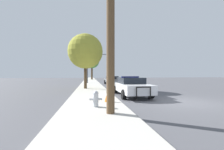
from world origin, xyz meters
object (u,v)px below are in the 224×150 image
(traffic_cone, at_px, (108,95))
(traffic_light, at_px, (97,62))
(fire_hydrant, at_px, (96,98))
(utility_pole, at_px, (111,6))
(tree_sidewalk_near, at_px, (85,51))
(car_background_midblock, at_px, (112,80))
(tree_sidewalk_far, at_px, (92,61))
(police_car, at_px, (131,86))

(traffic_cone, bearing_deg, traffic_light, 89.17)
(fire_hydrant, distance_m, utility_pole, 3.95)
(traffic_light, height_order, tree_sidewalk_near, tree_sidewalk_near)
(fire_hydrant, bearing_deg, traffic_light, 87.03)
(traffic_light, bearing_deg, tree_sidewalk_near, -99.70)
(car_background_midblock, height_order, tree_sidewalk_far, tree_sidewalk_far)
(police_car, height_order, fire_hydrant, police_car)
(police_car, xyz_separation_m, tree_sidewalk_far, (-2.39, 29.81, 4.37))
(utility_pole, relative_size, traffic_light, 1.62)
(car_background_midblock, relative_size, tree_sidewalk_near, 0.73)
(car_background_midblock, xyz_separation_m, tree_sidewalk_far, (-2.77, 17.81, 4.41))
(tree_sidewalk_near, relative_size, tree_sidewalk_far, 0.81)
(traffic_cone, bearing_deg, tree_sidewalk_far, 90.50)
(fire_hydrant, bearing_deg, car_background_midblock, 78.76)
(tree_sidewalk_near, distance_m, tree_sidewalk_far, 25.10)
(tree_sidewalk_near, distance_m, traffic_cone, 8.53)
(police_car, distance_m, traffic_light, 14.78)
(tree_sidewalk_far, bearing_deg, police_car, -85.41)
(traffic_light, height_order, car_background_midblock, traffic_light)
(traffic_light, bearing_deg, traffic_cone, -90.83)
(utility_pole, height_order, car_background_midblock, utility_pole)
(fire_hydrant, bearing_deg, utility_pole, -67.37)
(fire_hydrant, height_order, car_background_midblock, car_background_midblock)
(traffic_cone, bearing_deg, police_car, 53.86)
(fire_hydrant, height_order, traffic_light, traffic_light)
(tree_sidewalk_near, height_order, traffic_cone, tree_sidewalk_near)
(utility_pole, bearing_deg, fire_hydrant, 112.63)
(tree_sidewalk_far, distance_m, traffic_cone, 33.03)
(tree_sidewalk_near, bearing_deg, police_car, -53.67)
(tree_sidewalk_near, bearing_deg, tree_sidewalk_far, 87.47)
(car_background_midblock, distance_m, traffic_cone, 15.10)
(tree_sidewalk_far, bearing_deg, utility_pole, -89.85)
(tree_sidewalk_far, height_order, traffic_cone, tree_sidewalk_far)
(traffic_light, distance_m, traffic_cone, 17.55)
(utility_pole, height_order, traffic_cone, utility_pole)
(fire_hydrant, distance_m, car_background_midblock, 16.37)
(tree_sidewalk_far, bearing_deg, fire_hydrant, -90.71)
(police_car, distance_m, traffic_cone, 3.59)
(utility_pole, bearing_deg, traffic_light, 88.71)
(car_background_midblock, relative_size, traffic_cone, 6.09)
(police_car, relative_size, fire_hydrant, 6.90)
(utility_pole, relative_size, tree_sidewalk_far, 1.15)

